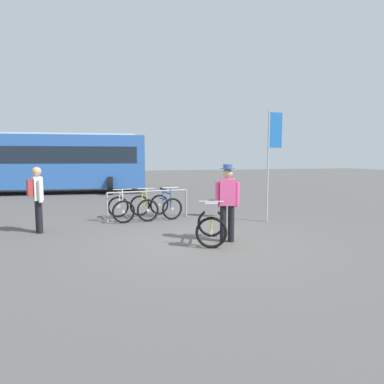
# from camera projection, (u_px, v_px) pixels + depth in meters

# --- Properties ---
(ground_plane) EXTENTS (80.00, 80.00, 0.00)m
(ground_plane) POSITION_uv_depth(u_px,v_px,m) (203.00, 242.00, 7.31)
(ground_plane) COLOR #514F4C
(bike_rack_rail) EXTENTS (2.50, 0.28, 0.88)m
(bike_rack_rail) POSITION_uv_depth(u_px,v_px,m) (148.00, 198.00, 9.93)
(bike_rack_rail) COLOR #99999E
(bike_rack_rail) RESTS_ON ground
(racked_bike_white) EXTENTS (0.74, 1.13, 0.97)m
(racked_bike_white) POSITION_uv_depth(u_px,v_px,m) (121.00, 208.00, 9.83)
(racked_bike_white) COLOR black
(racked_bike_white) RESTS_ON ground
(racked_bike_lime) EXTENTS (0.76, 1.17, 0.98)m
(racked_bike_lime) POSITION_uv_depth(u_px,v_px,m) (144.00, 207.00, 10.09)
(racked_bike_lime) COLOR black
(racked_bike_lime) RESTS_ON ground
(racked_bike_blue) EXTENTS (0.86, 1.19, 0.97)m
(racked_bike_blue) POSITION_uv_depth(u_px,v_px,m) (166.00, 205.00, 10.35)
(racked_bike_blue) COLOR black
(racked_bike_blue) RESTS_ON ground
(featured_bicycle) EXTENTS (0.99, 1.26, 0.97)m
(featured_bicycle) POSITION_uv_depth(u_px,v_px,m) (211.00, 223.00, 7.18)
(featured_bicycle) COLOR black
(featured_bicycle) RESTS_ON ground
(person_with_featured_bike) EXTENTS (0.51, 0.32, 1.72)m
(person_with_featured_bike) POSITION_uv_depth(u_px,v_px,m) (227.00, 200.00, 7.24)
(person_with_featured_bike) COLOR black
(person_with_featured_bike) RESTS_ON ground
(pedestrian_with_backpack) EXTENTS (0.41, 0.51, 1.64)m
(pedestrian_with_backpack) POSITION_uv_depth(u_px,v_px,m) (37.00, 195.00, 8.12)
(pedestrian_with_backpack) COLOR black
(pedestrian_with_backpack) RESTS_ON ground
(bus_distant) EXTENTS (10.21, 4.11, 3.08)m
(bus_distant) POSITION_uv_depth(u_px,v_px,m) (48.00, 160.00, 17.19)
(bus_distant) COLOR #3366B7
(bus_distant) RESTS_ON ground
(banner_flag) EXTENTS (0.45, 0.05, 3.20)m
(banner_flag) POSITION_uv_depth(u_px,v_px,m) (273.00, 145.00, 9.45)
(banner_flag) COLOR #B2B2B7
(banner_flag) RESTS_ON ground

